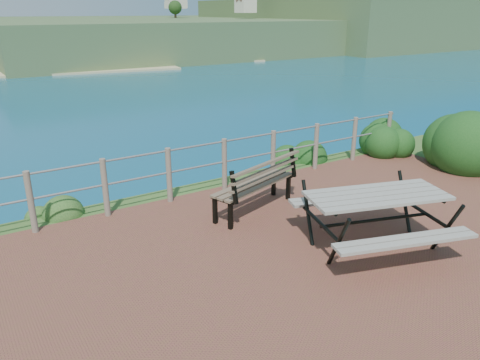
% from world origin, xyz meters
% --- Properties ---
extents(ground, '(10.00, 7.00, 0.12)m').
position_xyz_m(ground, '(0.00, 0.00, 0.00)').
color(ground, brown).
rests_on(ground, ground).
extents(safety_railing, '(9.40, 0.10, 1.00)m').
position_xyz_m(safety_railing, '(0.00, 3.35, 0.57)').
color(safety_railing, '#6B5B4C').
rests_on(safety_railing, ground).
extents(distant_bay, '(290.00, 232.36, 24.00)m').
position_xyz_m(distant_bay, '(173.07, 202.61, -1.52)').
color(distant_bay, '#355329').
rests_on(distant_bay, ground).
extents(picnic_table, '(2.12, 1.64, 0.83)m').
position_xyz_m(picnic_table, '(0.60, 0.16, 0.53)').
color(picnic_table, gray).
rests_on(picnic_table, ground).
extents(park_bench, '(1.79, 0.94, 0.98)m').
position_xyz_m(park_bench, '(-0.11, 2.19, 0.65)').
color(park_bench, brown).
rests_on(park_bench, ground).
extents(shrub_right_front, '(1.58, 1.58, 2.24)m').
position_xyz_m(shrub_right_front, '(5.44, 1.90, 0.00)').
color(shrub_right_front, '#133F15').
rests_on(shrub_right_front, ground).
extents(shrub_right_edge, '(0.98, 0.98, 1.40)m').
position_xyz_m(shrub_right_edge, '(4.53, 3.31, 0.00)').
color(shrub_right_edge, '#133F15').
rests_on(shrub_right_edge, ground).
extents(shrub_lip_west, '(0.71, 0.71, 0.43)m').
position_xyz_m(shrub_lip_west, '(-3.12, 3.96, 0.00)').
color(shrub_lip_west, '#244B1C').
rests_on(shrub_lip_west, ground).
extents(shrub_lip_east, '(0.88, 0.88, 0.66)m').
position_xyz_m(shrub_lip_east, '(2.45, 4.08, 0.00)').
color(shrub_lip_east, '#133F15').
rests_on(shrub_lip_east, ground).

